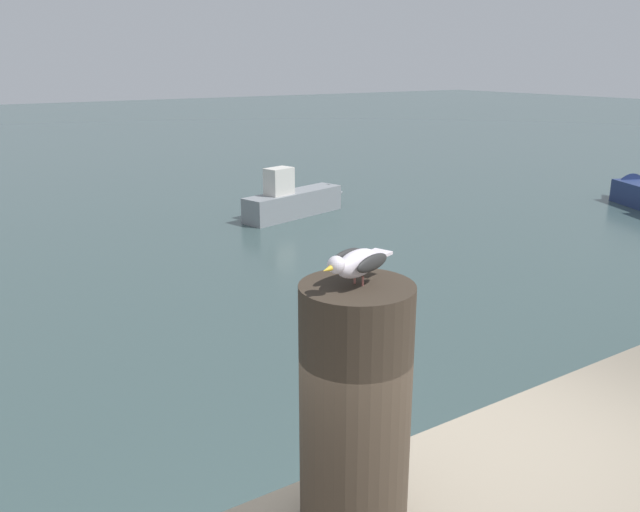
# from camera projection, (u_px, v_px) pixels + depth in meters

# --- Properties ---
(mooring_post) EXTENTS (0.44, 0.44, 1.02)m
(mooring_post) POSITION_uv_depth(u_px,v_px,m) (355.00, 408.00, 2.55)
(mooring_post) COLOR #382D23
(mooring_post) RESTS_ON harbor_quay
(seagull) EXTENTS (0.38, 0.20, 0.14)m
(seagull) POSITION_uv_depth(u_px,v_px,m) (357.00, 262.00, 2.37)
(seagull) COLOR #C66B60
(seagull) RESTS_ON mooring_post
(boat_grey) EXTENTS (3.24, 1.37, 1.22)m
(boat_grey) POSITION_uv_depth(u_px,v_px,m) (298.00, 200.00, 15.64)
(boat_grey) COLOR gray
(boat_grey) RESTS_ON ground_plane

